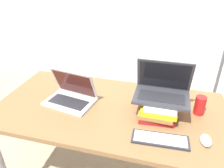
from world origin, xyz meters
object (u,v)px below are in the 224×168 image
Objects in this scene: soda_can at (200,105)px; book_stack at (158,106)px; laptop_left at (71,96)px; laptop_on_books at (162,90)px; mouse at (206,140)px; mini_fridge at (199,66)px; wireless_keyboard at (160,139)px.

book_stack is at bearing -164.11° from soda_can.
laptop_on_books reaches higher than laptop_left.
mini_fridge reaches higher than mouse.
laptop_left is at bearing -176.42° from laptop_on_books.
wireless_keyboard is 3.21× the size of mouse.
mouse is (0.26, -0.22, -0.15)m from laptop_on_books.
book_stack is at bearing 97.92° from wireless_keyboard.
laptop_on_books is 0.37m from mouse.
mouse is at bearing -94.03° from mini_fridge.
book_stack is 1.37m from mini_fridge.
laptop_left is 3.67× the size of mouse.
laptop_left reaches higher than wireless_keyboard.
mini_fridge is (0.37, 1.29, -0.24)m from book_stack.
laptop_left is 1.14× the size of wireless_keyboard.
soda_can is (0.22, 0.31, 0.05)m from wireless_keyboard.
mouse is (0.27, -0.19, -0.04)m from book_stack.
laptop_left is 0.88m from mouse.
wireless_keyboard is at bearing -102.52° from mini_fridge.
mini_fridge is at bearing 84.21° from soda_can.
soda_can is 0.11× the size of mini_fridge.
soda_can is at bearing -95.79° from mini_fridge.
mouse is at bearing -35.67° from book_stack.
laptop_left is 0.66m from wireless_keyboard.
soda_can reaches higher than mouse.
laptop_left is 0.32× the size of mini_fridge.
book_stack is 0.26m from soda_can.
mouse is 1.50m from mini_fridge.
mini_fridge is at bearing 74.00° from laptop_on_books.
laptop_on_books is at bearing -106.00° from mini_fridge.
mouse is at bearing -40.46° from laptop_on_books.
laptop_on_books is 1.07× the size of wireless_keyboard.
mini_fridge reaches higher than wireless_keyboard.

